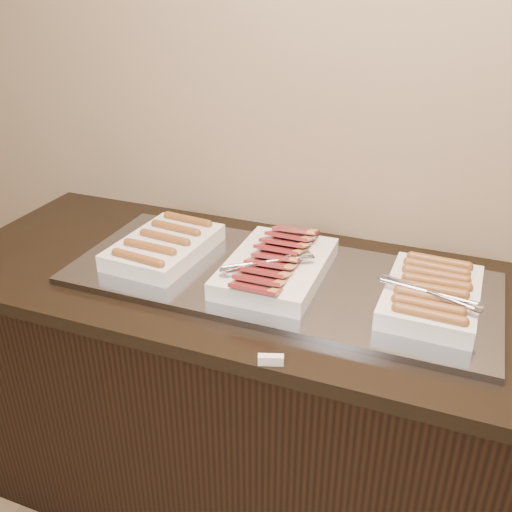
{
  "coord_description": "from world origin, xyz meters",
  "views": [
    {
      "loc": [
        0.44,
        0.79,
        1.71
      ],
      "look_at": [
        -0.09,
        2.13,
        0.97
      ],
      "focal_mm": 40.0,
      "sensor_mm": 36.0,
      "label": 1
    }
  ],
  "objects_px": {
    "dish_left": "(164,246)",
    "dish_right": "(432,294)",
    "counter": "(281,404)",
    "warming_tray": "(279,279)",
    "dish_center": "(276,265)"
  },
  "relations": [
    {
      "from": "dish_left",
      "to": "dish_center",
      "type": "relative_size",
      "value": 0.87
    },
    {
      "from": "dish_center",
      "to": "dish_left",
      "type": "bearing_deg",
      "value": 178.98
    },
    {
      "from": "counter",
      "to": "dish_left",
      "type": "distance_m",
      "value": 0.63
    },
    {
      "from": "counter",
      "to": "warming_tray",
      "type": "distance_m",
      "value": 0.46
    },
    {
      "from": "dish_right",
      "to": "dish_left",
      "type": "bearing_deg",
      "value": -179.17
    },
    {
      "from": "warming_tray",
      "to": "dish_right",
      "type": "xyz_separation_m",
      "value": [
        0.42,
        -0.0,
        0.04
      ]
    },
    {
      "from": "warming_tray",
      "to": "dish_right",
      "type": "bearing_deg",
      "value": -0.57
    },
    {
      "from": "counter",
      "to": "dish_right",
      "type": "distance_m",
      "value": 0.64
    },
    {
      "from": "dish_left",
      "to": "dish_right",
      "type": "xyz_separation_m",
      "value": [
        0.79,
        -0.0,
        0.0
      ]
    },
    {
      "from": "counter",
      "to": "warming_tray",
      "type": "xyz_separation_m",
      "value": [
        -0.02,
        0.0,
        0.46
      ]
    },
    {
      "from": "counter",
      "to": "dish_left",
      "type": "height_order",
      "value": "dish_left"
    },
    {
      "from": "counter",
      "to": "dish_center",
      "type": "height_order",
      "value": "dish_center"
    },
    {
      "from": "counter",
      "to": "warming_tray",
      "type": "bearing_deg",
      "value": 180.0
    },
    {
      "from": "dish_right",
      "to": "dish_center",
      "type": "bearing_deg",
      "value": -178.98
    },
    {
      "from": "dish_right",
      "to": "counter",
      "type": "bearing_deg",
      "value": -179.46
    }
  ]
}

